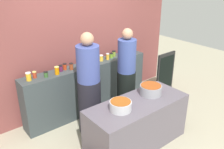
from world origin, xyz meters
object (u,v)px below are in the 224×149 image
(preserve_jar_6, at_px, (71,66))
(preserve_jar_11, at_px, (114,54))
(preserve_jar_10, at_px, (111,55))
(chalkboard_sign, at_px, (165,74))
(preserve_jar_12, at_px, (121,51))
(preserve_jar_2, at_px, (46,74))
(preserve_jar_14, at_px, (135,49))
(preserve_jar_8, at_px, (101,58))
(cook_with_tongs, at_px, (89,90))
(preserve_jar_3, at_px, (57,70))
(cook_in_cap, at_px, (126,80))
(preserve_jar_5, at_px, (65,67))
(preserve_jar_0, at_px, (29,77))
(preserve_jar_4, at_px, (61,68))
(preserve_jar_9, at_px, (108,56))
(cooking_pot_center, at_px, (151,90))
(preserve_jar_1, at_px, (35,75))
(preserve_jar_13, at_px, (127,50))
(preserve_jar_7, at_px, (92,62))
(cooking_pot_left, at_px, (121,106))

(preserve_jar_6, xyz_separation_m, preserve_jar_11, (1.07, 0.09, -0.00))
(preserve_jar_10, relative_size, chalkboard_sign, 0.10)
(preserve_jar_6, xyz_separation_m, preserve_jar_12, (1.29, 0.10, -0.00))
(preserve_jar_2, xyz_separation_m, preserve_jar_14, (2.13, 0.04, 0.02))
(preserve_jar_8, xyz_separation_m, cook_with_tongs, (-0.71, -0.61, -0.25))
(preserve_jar_12, height_order, preserve_jar_14, preserve_jar_14)
(preserve_jar_10, bearing_deg, preserve_jar_2, -177.28)
(preserve_jar_3, distance_m, preserve_jar_11, 1.39)
(cook_in_cap, bearing_deg, preserve_jar_11, 67.58)
(cook_in_cap, distance_m, chalkboard_sign, 1.40)
(preserve_jar_3, relative_size, preserve_jar_5, 1.20)
(preserve_jar_5, bearing_deg, preserve_jar_0, -176.06)
(preserve_jar_2, xyz_separation_m, preserve_jar_8, (1.21, 0.06, 0.01))
(preserve_jar_2, bearing_deg, preserve_jar_4, 12.61)
(preserve_jar_0, distance_m, preserve_jar_10, 1.77)
(preserve_jar_0, distance_m, preserve_jar_6, 0.80)
(preserve_jar_9, xyz_separation_m, preserve_jar_10, (0.12, 0.04, -0.01))
(preserve_jar_5, height_order, cooking_pot_center, preserve_jar_5)
(preserve_jar_1, xyz_separation_m, preserve_jar_13, (2.14, 0.03, 0.01))
(preserve_jar_3, distance_m, preserve_jar_7, 0.74)
(preserve_jar_5, height_order, cook_with_tongs, cook_with_tongs)
(preserve_jar_3, bearing_deg, preserve_jar_14, 1.53)
(preserve_jar_4, bearing_deg, preserve_jar_0, -177.48)
(preserve_jar_6, relative_size, preserve_jar_13, 0.90)
(preserve_jar_3, xyz_separation_m, chalkboard_sign, (2.43, -0.46, -0.57))
(preserve_jar_10, relative_size, cook_in_cap, 0.06)
(preserve_jar_11, bearing_deg, preserve_jar_14, -7.21)
(preserve_jar_9, relative_size, cooking_pot_center, 0.36)
(preserve_jar_12, relative_size, preserve_jar_13, 0.88)
(preserve_jar_7, relative_size, preserve_jar_9, 0.93)
(preserve_jar_12, bearing_deg, preserve_jar_8, -173.38)
(cooking_pot_center, bearing_deg, preserve_jar_8, 91.54)
(preserve_jar_7, distance_m, cooking_pot_left, 1.41)
(preserve_jar_2, distance_m, preserve_jar_3, 0.21)
(preserve_jar_1, distance_m, preserve_jar_5, 0.58)
(preserve_jar_13, xyz_separation_m, cooking_pot_center, (-0.73, -1.39, -0.21))
(preserve_jar_3, bearing_deg, preserve_jar_10, 3.67)
(preserve_jar_11, bearing_deg, preserve_jar_10, -158.71)
(preserve_jar_8, xyz_separation_m, preserve_jar_12, (0.59, 0.07, 0.00))
(preserve_jar_2, bearing_deg, preserve_jar_0, 170.99)
(preserve_jar_9, bearing_deg, preserve_jar_7, -173.53)
(cook_with_tongs, bearing_deg, preserve_jar_8, 40.69)
(preserve_jar_9, relative_size, cook_in_cap, 0.07)
(preserve_jar_11, bearing_deg, preserve_jar_12, 4.09)
(preserve_jar_1, bearing_deg, preserve_jar_14, -1.29)
(preserve_jar_5, height_order, preserve_jar_6, preserve_jar_6)
(preserve_jar_14, bearing_deg, cook_in_cap, -141.61)
(preserve_jar_1, relative_size, preserve_jar_9, 0.87)
(preserve_jar_10, bearing_deg, cook_with_tongs, -147.61)
(preserve_jar_1, bearing_deg, chalkboard_sign, -11.34)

